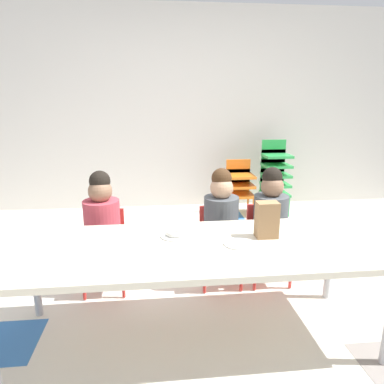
% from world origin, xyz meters
% --- Properties ---
extents(ground_plane, '(6.21, 4.65, 0.02)m').
position_xyz_m(ground_plane, '(-0.00, 0.00, -0.01)').
color(ground_plane, silver).
extents(back_wall, '(6.21, 0.10, 2.54)m').
position_xyz_m(back_wall, '(0.00, 2.32, 1.27)').
color(back_wall, beige).
rests_on(back_wall, ground_plane).
extents(craft_table, '(2.19, 0.80, 0.60)m').
position_xyz_m(craft_table, '(-0.20, -0.51, 0.56)').
color(craft_table, beige).
rests_on(craft_table, ground_plane).
extents(seated_child_near_camera, '(0.32, 0.31, 0.92)m').
position_xyz_m(seated_child_near_camera, '(-0.80, 0.12, 0.55)').
color(seated_child_near_camera, red).
rests_on(seated_child_near_camera, ground_plane).
extents(seated_child_middle_seat, '(0.32, 0.31, 0.92)m').
position_xyz_m(seated_child_middle_seat, '(0.08, 0.12, 0.55)').
color(seated_child_middle_seat, red).
rests_on(seated_child_middle_seat, ground_plane).
extents(seated_child_far_right, '(0.32, 0.32, 0.92)m').
position_xyz_m(seated_child_far_right, '(0.46, 0.12, 0.55)').
color(seated_child_far_right, red).
rests_on(seated_child_far_right, ground_plane).
extents(kid_chair_orange_stack, '(0.32, 0.30, 0.68)m').
position_xyz_m(kid_chair_orange_stack, '(0.63, 1.81, 0.40)').
color(kid_chair_orange_stack, orange).
rests_on(kid_chair_orange_stack, ground_plane).
extents(kid_chair_green_stack, '(0.32, 0.30, 0.92)m').
position_xyz_m(kid_chair_green_stack, '(1.08, 1.81, 0.52)').
color(kid_chair_green_stack, green).
rests_on(kid_chair_green_stack, ground_plane).
extents(paper_bag_brown, '(0.13, 0.09, 0.22)m').
position_xyz_m(paper_bag_brown, '(0.25, -0.43, 0.71)').
color(paper_bag_brown, '#9E754C').
rests_on(paper_bag_brown, craft_table).
extents(paper_plate_near_edge, '(0.18, 0.18, 0.01)m').
position_xyz_m(paper_plate_near_edge, '(-0.30, -0.36, 0.61)').
color(paper_plate_near_edge, white).
rests_on(paper_plate_near_edge, craft_table).
extents(paper_plate_center_table, '(0.18, 0.18, 0.01)m').
position_xyz_m(paper_plate_center_table, '(0.06, -0.53, 0.61)').
color(paper_plate_center_table, white).
rests_on(paper_plate_center_table, craft_table).
extents(donut_powdered_on_plate, '(0.11, 0.11, 0.03)m').
position_xyz_m(donut_powdered_on_plate, '(-0.30, -0.36, 0.63)').
color(donut_powdered_on_plate, white).
rests_on(donut_powdered_on_plate, craft_table).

